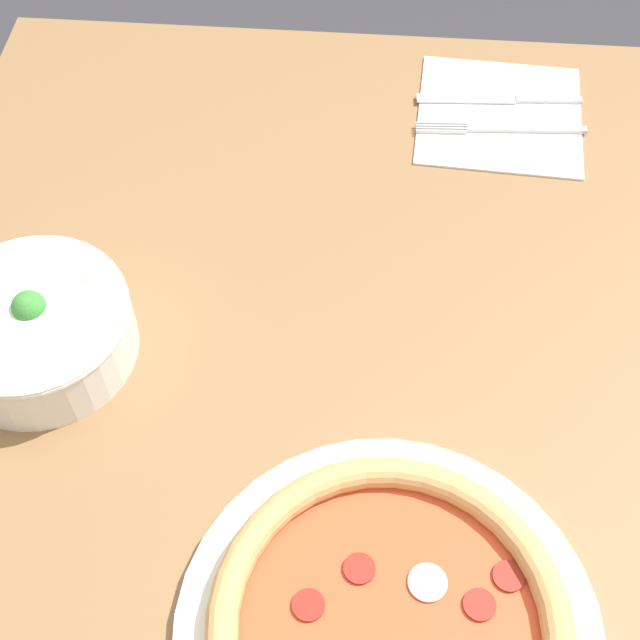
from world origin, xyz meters
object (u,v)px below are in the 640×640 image
fork (503,129)px  bowl (36,326)px  knife (506,99)px  pizza (389,629)px

fork → bowl: bearing=33.6°
bowl → knife: size_ratio=0.93×
fork → knife: size_ratio=1.01×
fork → knife: (0.05, -0.01, -0.00)m
pizza → knife: (0.64, -0.12, -0.01)m
bowl → knife: (0.39, -0.46, -0.03)m
knife → fork: bearing=79.8°
pizza → bowl: bowl is taller
bowl → fork: (0.34, -0.45, -0.03)m
bowl → fork: bowl is taller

